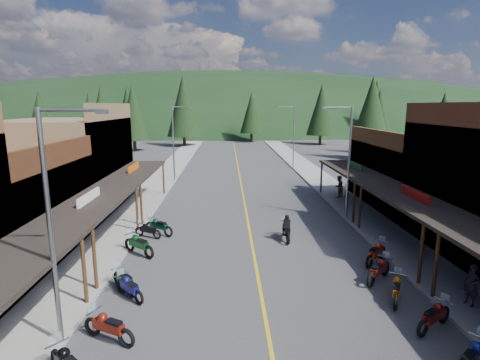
{
  "coord_description": "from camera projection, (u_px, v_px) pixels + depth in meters",
  "views": [
    {
      "loc": [
        -1.42,
        -17.61,
        8.04
      ],
      "look_at": [
        -0.55,
        7.6,
        3.0
      ],
      "focal_mm": 28.0,
      "sensor_mm": 36.0,
      "label": 1
    }
  ],
  "objects": [
    {
      "name": "ground",
      "position": [
        256.0,
        268.0,
        18.88
      ],
      "size": [
        220.0,
        220.0,
        0.0
      ],
      "primitive_type": "plane",
      "color": "#38383A",
      "rests_on": "ground"
    },
    {
      "name": "centerline",
      "position": [
        241.0,
        185.0,
        38.48
      ],
      "size": [
        0.15,
        90.0,
        0.01
      ],
      "primitive_type": "cube",
      "color": "gold",
      "rests_on": "ground"
    },
    {
      "name": "sidewalk_west",
      "position": [
        156.0,
        185.0,
        38.17
      ],
      "size": [
        3.4,
        94.0,
        0.15
      ],
      "primitive_type": "cube",
      "color": "gray",
      "rests_on": "ground"
    },
    {
      "name": "sidewalk_east",
      "position": [
        325.0,
        184.0,
        38.76
      ],
      "size": [
        3.4,
        94.0,
        0.15
      ],
      "primitive_type": "cube",
      "color": "gray",
      "rests_on": "ground"
    },
    {
      "name": "shop_west_3",
      "position": [
        67.0,
        165.0,
        28.8
      ],
      "size": [
        10.9,
        10.2,
        8.2
      ],
      "color": "brown",
      "rests_on": "ground"
    },
    {
      "name": "shop_east_3",
      "position": [
        417.0,
        175.0,
        29.92
      ],
      "size": [
        10.9,
        10.2,
        6.2
      ],
      "color": "#4C2D16",
      "rests_on": "ground"
    },
    {
      "name": "streetlight_0",
      "position": [
        54.0,
        220.0,
        11.89
      ],
      "size": [
        2.16,
        0.18,
        8.0
      ],
      "color": "gray",
      "rests_on": "ground"
    },
    {
      "name": "streetlight_1",
      "position": [
        175.0,
        140.0,
        39.33
      ],
      "size": [
        2.16,
        0.18,
        8.0
      ],
      "color": "gray",
      "rests_on": "ground"
    },
    {
      "name": "streetlight_2",
      "position": [
        347.0,
        158.0,
        26.08
      ],
      "size": [
        2.16,
        0.18,
        8.0
      ],
      "color": "gray",
      "rests_on": "ground"
    },
    {
      "name": "streetlight_3",
      "position": [
        293.0,
        134.0,
        47.64
      ],
      "size": [
        2.16,
        0.18,
        8.0
      ],
      "color": "gray",
      "rests_on": "ground"
    },
    {
      "name": "ridge_hill",
      "position": [
        231.0,
        126.0,
        151.18
      ],
      "size": [
        310.0,
        140.0,
        60.0
      ],
      "primitive_type": "ellipsoid",
      "color": "black",
      "rests_on": "ground"
    },
    {
      "name": "pine_0",
      "position": [
        40.0,
        113.0,
        77.02
      ],
      "size": [
        5.04,
        5.04,
        11.0
      ],
      "color": "black",
      "rests_on": "ground"
    },
    {
      "name": "pine_1",
      "position": [
        128.0,
        109.0,
        85.25
      ],
      "size": [
        5.88,
        5.88,
        12.5
      ],
      "color": "black",
      "rests_on": "ground"
    },
    {
      "name": "pine_2",
      "position": [
        183.0,
        106.0,
        73.82
      ],
      "size": [
        6.72,
        6.72,
        14.0
      ],
      "color": "black",
      "rests_on": "ground"
    },
    {
      "name": "pine_3",
      "position": [
        252.0,
        113.0,
        82.43
      ],
      "size": [
        5.04,
        5.04,
        11.0
      ],
      "color": "black",
      "rests_on": "ground"
    },
    {
      "name": "pine_4",
      "position": [
        321.0,
        109.0,
        76.87
      ],
      "size": [
        5.88,
        5.88,
        12.5
      ],
      "color": "black",
      "rests_on": "ground"
    },
    {
      "name": "pine_5",
      "position": [
        376.0,
        106.0,
        89.02
      ],
      "size": [
        6.72,
        6.72,
        14.0
      ],
      "color": "black",
      "rests_on": "ground"
    },
    {
      "name": "pine_6",
      "position": [
        443.0,
        113.0,
        81.88
      ],
      "size": [
        5.04,
        5.04,
        11.0
      ],
      "color": "black",
      "rests_on": "ground"
    },
    {
      "name": "pine_7",
      "position": [
        101.0,
        109.0,
        90.86
      ],
      "size": [
        5.88,
        5.88,
        12.5
      ],
      "color": "black",
      "rests_on": "ground"
    },
    {
      "name": "pine_8",
      "position": [
        90.0,
        119.0,
        56.17
      ],
      "size": [
        4.48,
        4.48,
        10.0
      ],
      "color": "black",
      "rests_on": "ground"
    },
    {
      "name": "pine_9",
      "position": [
        379.0,
        115.0,
        62.54
      ],
      "size": [
        4.93,
        4.93,
        10.8
      ],
      "color": "black",
      "rests_on": "ground"
    },
    {
      "name": "pine_10",
      "position": [
        133.0,
        113.0,
        65.94
      ],
      "size": [
        5.38,
        5.38,
        11.6
      ],
      "color": "black",
      "rests_on": "ground"
    },
    {
      "name": "pine_11",
      "position": [
        371.0,
        111.0,
        55.39
      ],
      "size": [
        5.82,
        5.82,
        12.4
      ],
      "color": "black",
      "rests_on": "ground"
    },
    {
      "name": "bike_west_5",
      "position": [
        108.0,
        326.0,
        12.84
      ],
      "size": [
        2.26,
        1.64,
        1.24
      ],
      "primitive_type": null,
      "rotation": [
        0.0,
        0.0,
        1.09
      ],
      "color": "maroon",
      "rests_on": "ground"
    },
    {
      "name": "bike_west_6",
      "position": [
        129.0,
        287.0,
        15.73
      ],
      "size": [
        1.84,
        1.84,
        1.12
      ],
      "primitive_type": null,
      "rotation": [
        0.0,
        0.0,
        0.79
      ],
      "color": "navy",
      "rests_on": "ground"
    },
    {
      "name": "bike_west_7",
      "position": [
        125.0,
        279.0,
        16.4
      ],
      "size": [
        1.81,
        1.91,
        1.13
      ],
      "primitive_type": null,
      "rotation": [
        0.0,
        0.0,
        0.73
      ],
      "color": "#0E461D",
      "rests_on": "ground"
    },
    {
      "name": "bike_west_8",
      "position": [
        139.0,
        243.0,
        20.33
      ],
      "size": [
        2.31,
        2.1,
        1.34
      ],
      "primitive_type": null,
      "rotation": [
        0.0,
        0.0,
        0.88
      ],
      "color": "#0B3A18",
      "rests_on": "ground"
    },
    {
      "name": "bike_west_9",
      "position": [
        148.0,
        229.0,
        23.05
      ],
      "size": [
        1.95,
        1.38,
        1.06
      ],
      "primitive_type": null,
      "rotation": [
        0.0,
        0.0,
        1.12
      ],
      "color": "black",
      "rests_on": "ground"
    },
    {
      "name": "bike_west_10",
      "position": [
        159.0,
        225.0,
        23.53
      ],
      "size": [
        2.24,
        1.84,
        1.26
      ],
      "primitive_type": null,
      "rotation": [
        0.0,
        0.0,
        0.98
      ],
      "color": "#0B3A25",
      "rests_on": "ground"
    },
    {
      "name": "bike_east_4",
      "position": [
        472.0,
        358.0,
        11.14
      ],
      "size": [
        2.24,
        1.96,
        1.29
      ],
      "primitive_type": null,
      "rotation": [
        0.0,
        0.0,
        -0.92
      ],
      "color": "navy",
      "rests_on": "ground"
    },
    {
      "name": "bike_east_5",
      "position": [
        434.0,
        315.0,
        13.53
      ],
      "size": [
        2.1,
        1.71,
        1.18
      ],
      "primitive_type": null,
      "rotation": [
        0.0,
        0.0,
        -0.99
      ],
      "color": "#660F0D",
      "rests_on": "ground"
    },
    {
      "name": "bike_east_6",
      "position": [
        397.0,
        288.0,
        15.53
      ],
      "size": [
        1.52,
        2.17,
        1.19
      ],
      "primitive_type": null,
      "rotation": [
        0.0,
        0.0,
        -0.45
      ],
      "color": "#A9510C",
      "rests_on": "ground"
    },
    {
      "name": "bike_east_7",
      "position": [
        379.0,
        269.0,
        17.29
      ],
      "size": [
        2.04,
        2.0,
        1.22
      ],
      "primitive_type": null,
      "rotation": [
        0.0,
        0.0,
        -0.81
      ],
      "color": "maroon",
      "rests_on": "ground"
    },
    {
      "name": "bike_east_8",
      "position": [
        376.0,
        252.0,
        19.22
      ],
      "size": [
        2.08,
        2.13,
        1.28
      ],
      "primitive_type": null,
      "rotation": [
        0.0,
        0.0,
        -0.76
      ],
      "color": "#A92B0C",
      "rests_on": "ground"
    },
    {
      "name": "rider_on_bike",
      "position": [
        286.0,
        229.0,
        22.65
      ],
      "size": [
        0.74,
        2.17,
        1.65
      ],
      "rotation": [
        0.0,
        0.0,
        0.01
      ],
      "color": "black",
      "rests_on": "ground"
    },
    {
      "name": "pedestrian_east_a",
      "position": [
        472.0,
        285.0,
        14.89
      ],
      "size": [
        0.6,
        0.73,
        1.74
      ],
      "primitive_type": "imported",
      "rotation": [
        0.0,
        0.0,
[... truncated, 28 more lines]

